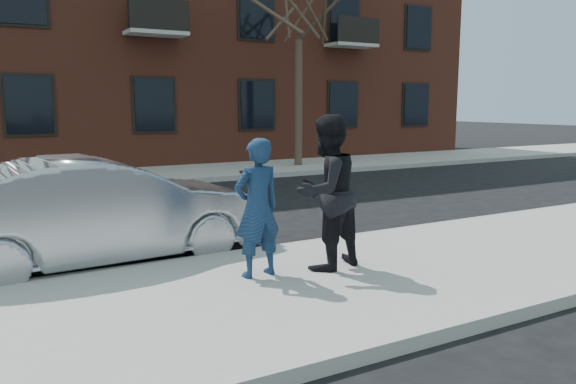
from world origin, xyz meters
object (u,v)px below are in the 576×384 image
street_tree (299,3)px  man_hoodie (257,208)px  silver_sedan (102,212)px  man_peacoat (327,192)px

street_tree → man_hoodie: bearing=-122.6°
silver_sedan → man_peacoat: size_ratio=2.34×
man_hoodie → man_peacoat: bearing=167.3°
street_tree → man_peacoat: 13.05m
street_tree → silver_sedan: 12.90m
man_hoodie → man_peacoat: (0.92, -0.12, 0.14)m
man_hoodie → silver_sedan: bearing=-59.5°
silver_sedan → man_peacoat: man_peacoat is taller
street_tree → man_peacoat: size_ratio=3.47×
street_tree → silver_sedan: street_tree is taller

